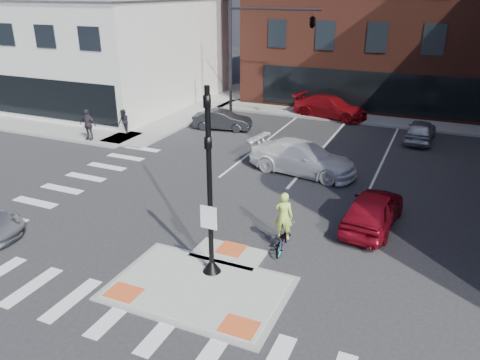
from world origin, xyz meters
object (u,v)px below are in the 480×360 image
at_px(white_pickup, 303,158).
at_px(pedestrian_a, 124,122).
at_px(red_sedan, 373,210).
at_px(bg_car_silver, 421,131).
at_px(cyclist, 283,231).
at_px(pedestrian_b, 88,125).
at_px(bg_car_red, 330,107).
at_px(bg_car_dark, 222,120).

height_order(white_pickup, pedestrian_a, pedestrian_a).
xyz_separation_m(red_sedan, bg_car_silver, (0.83, 12.35, -0.07)).
bearing_deg(pedestrian_a, cyclist, 2.15).
bearing_deg(pedestrian_b, bg_car_red, 39.95).
distance_m(white_pickup, bg_car_dark, 8.92).
distance_m(red_sedan, bg_car_silver, 12.38).
xyz_separation_m(red_sedan, pedestrian_a, (-16.17, 6.09, 0.18)).
distance_m(bg_car_silver, cyclist, 15.73).
xyz_separation_m(red_sedan, white_pickup, (-4.14, 4.49, 0.05)).
bearing_deg(cyclist, white_pickup, -82.78).
bearing_deg(red_sedan, bg_car_dark, -36.72).
bearing_deg(white_pickup, bg_car_dark, 60.05).
height_order(bg_car_red, pedestrian_b, pedestrian_b).
relative_size(bg_car_dark, pedestrian_b, 2.06).
xyz_separation_m(bg_car_silver, pedestrian_a, (-17.00, -6.25, 0.25)).
height_order(white_pickup, bg_car_red, white_pickup).
height_order(bg_car_red, pedestrian_a, pedestrian_a).
distance_m(red_sedan, bg_car_red, 16.62).
xyz_separation_m(bg_car_dark, pedestrian_a, (-4.95, -3.81, 0.29)).
bearing_deg(cyclist, bg_car_silver, -107.01).
relative_size(red_sedan, pedestrian_a, 2.83).
xyz_separation_m(bg_car_dark, bg_car_red, (5.72, 5.78, 0.14)).
relative_size(bg_car_dark, bg_car_red, 0.72).
bearing_deg(white_pickup, pedestrian_a, 89.86).
xyz_separation_m(white_pickup, bg_car_dark, (-7.08, 5.42, -0.16)).
xyz_separation_m(white_pickup, pedestrian_b, (-13.18, -0.30, 0.29)).
height_order(cyclist, pedestrian_b, cyclist).
relative_size(white_pickup, cyclist, 2.46).
distance_m(bg_car_dark, bg_car_red, 8.14).
bearing_deg(white_pickup, red_sedan, -129.84).
bearing_deg(red_sedan, cyclist, 54.04).
relative_size(bg_car_dark, bg_car_silver, 0.97).
bearing_deg(cyclist, bg_car_dark, -60.71).
xyz_separation_m(bg_car_red, pedestrian_a, (-10.67, -9.59, 0.15)).
distance_m(bg_car_dark, bg_car_silver, 12.29).
bearing_deg(pedestrian_a, red_sedan, 15.33).
xyz_separation_m(white_pickup, cyclist, (1.55, -7.50, -0.04)).
xyz_separation_m(white_pickup, bg_car_silver, (4.97, 7.86, -0.12)).
height_order(bg_car_dark, bg_car_silver, bg_car_silver).
distance_m(red_sedan, pedestrian_a, 17.28).
relative_size(bg_car_dark, cyclist, 1.73).
height_order(red_sedan, bg_car_dark, red_sedan).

